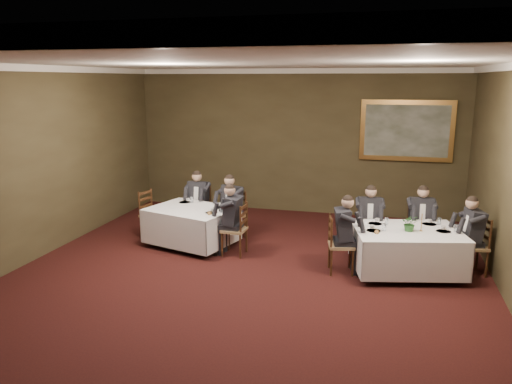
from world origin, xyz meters
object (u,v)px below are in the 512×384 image
at_px(table_main, 407,248).
at_px(centerpiece, 410,222).
at_px(diner_main_backright, 420,229).
at_px(diner_sec_backright, 233,214).
at_px(candlestick, 422,222).
at_px(chair_sec_endright, 235,240).
at_px(painting, 406,131).
at_px(diner_main_backleft, 369,229).
at_px(chair_main_backright, 419,240).
at_px(diner_main_endright, 473,245).
at_px(chair_sec_backright, 233,225).
at_px(chair_main_backleft, 368,240).
at_px(diner_sec_backleft, 199,209).
at_px(chair_sec_backleft, 200,219).
at_px(chair_main_endleft, 340,256).
at_px(diner_sec_endright, 234,228).
at_px(chair_sec_endleft, 153,224).
at_px(table_second, 192,224).
at_px(chair_main_endright, 472,258).
at_px(diner_main_endleft, 341,244).

bearing_deg(table_main, centerpiece, -63.63).
xyz_separation_m(diner_main_backright, diner_sec_backright, (-3.70, 0.11, 0.00)).
bearing_deg(candlestick, chair_sec_endright, 177.54).
bearing_deg(table_main, chair_sec_endright, 177.43).
distance_m(diner_sec_backright, painting, 4.50).
relative_size(diner_main_backleft, painting, 0.65).
xyz_separation_m(chair_main_backright, diner_main_endright, (0.82, -0.74, 0.23)).
distance_m(diner_main_backleft, chair_sec_backright, 2.80).
height_order(chair_main_backleft, diner_sec_backright, diner_sec_backright).
xyz_separation_m(chair_main_backright, chair_sec_backright, (-3.69, 0.10, 0.00)).
distance_m(table_main, chair_main_backleft, 1.04).
bearing_deg(diner_main_endright, candlestick, 92.38).
bearing_deg(chair_main_backright, diner_main_endright, 130.63).
bearing_deg(diner_sec_backleft, chair_sec_backleft, -90.00).
relative_size(chair_main_endleft, diner_sec_backleft, 0.74).
bearing_deg(diner_sec_backright, diner_sec_endright, 136.87).
height_order(chair_sec_endleft, candlestick, candlestick).
distance_m(chair_main_backright, diner_sec_backleft, 4.55).
relative_size(diner_sec_backright, diner_sec_endright, 1.00).
height_order(table_second, chair_sec_backleft, chair_sec_backleft).
bearing_deg(diner_sec_endright, chair_main_endright, -86.45).
bearing_deg(chair_sec_backright, chair_sec_endright, 137.00).
relative_size(table_main, chair_main_endright, 2.03).
bearing_deg(table_main, chair_main_endleft, -166.99).
bearing_deg(chair_main_backleft, diner_main_endright, 155.80).
xyz_separation_m(chair_main_backright, chair_sec_endleft, (-5.32, -0.29, 0.00)).
bearing_deg(chair_sec_backright, painting, -116.98).
height_order(chair_main_backright, diner_sec_backleft, diner_sec_backleft).
xyz_separation_m(diner_main_backleft, chair_main_endright, (1.76, -0.51, -0.23)).
xyz_separation_m(diner_sec_backright, diner_sec_endright, (0.33, -0.95, 0.00)).
relative_size(table_main, chair_main_endleft, 2.03).
height_order(table_second, chair_sec_backright, chair_sec_backright).
height_order(chair_main_endright, diner_sec_endright, diner_sec_endright).
distance_m(chair_main_backleft, chair_sec_backright, 2.79).
bearing_deg(diner_main_endleft, diner_main_backleft, 146.03).
bearing_deg(diner_main_endright, chair_main_backleft, 59.30).
bearing_deg(chair_main_endleft, chair_sec_backright, -131.71).
height_order(chair_sec_backright, candlestick, candlestick).
bearing_deg(chair_sec_endright, diner_main_endleft, -98.90).
distance_m(diner_sec_backright, centerpiece, 3.67).
height_order(table_main, diner_sec_endright, diner_sec_endright).
relative_size(diner_sec_backright, painting, 0.65).
bearing_deg(diner_sec_backright, chair_sec_endright, 137.48).
distance_m(diner_sec_backleft, chair_sec_endleft, 1.03).
bearing_deg(chair_sec_endleft, diner_sec_backleft, 142.02).
height_order(chair_main_backright, diner_sec_backright, diner_sec_backright).
xyz_separation_m(diner_main_backright, chair_main_endleft, (-1.35, -1.23, -0.23)).
bearing_deg(table_second, chair_main_endright, -1.86).
relative_size(chair_sec_endleft, centerpiece, 3.36).
distance_m(diner_sec_backleft, painting, 5.06).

